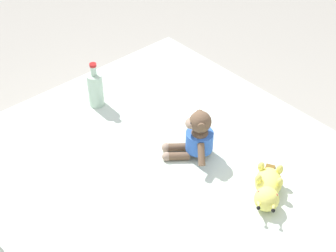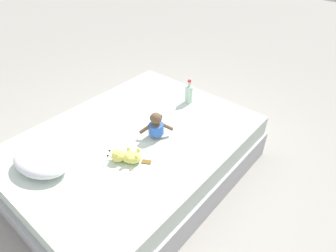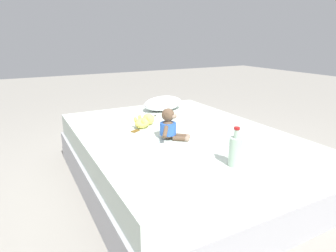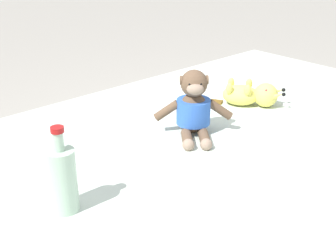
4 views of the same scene
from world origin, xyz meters
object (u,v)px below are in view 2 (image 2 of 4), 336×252
pillow (41,161)px  glass_bottle (189,94)px  plush_monkey (156,126)px  bed (135,157)px  plush_yellow_creature (126,156)px

pillow → glass_bottle: bearing=-100.2°
plush_monkey → pillow: bearing=65.7°
bed → plush_monkey: 0.39m
plush_yellow_creature → plush_monkey: bearing=-84.6°
plush_yellow_creature → glass_bottle: 0.99m
pillow → plush_yellow_creature: (-0.41, -0.45, -0.02)m
pillow → glass_bottle: size_ratio=2.11×
bed → pillow: size_ratio=4.07×
plush_yellow_creature → glass_bottle: glass_bottle is taller
pillow → plush_yellow_creature: size_ratio=1.69×
pillow → plush_monkey: size_ratio=1.97×
bed → glass_bottle: bearing=-92.4°
bed → plush_yellow_creature: plush_yellow_creature is taller
pillow → bed: bearing=-108.1°
plush_monkey → plush_yellow_creature: (-0.04, 0.38, -0.05)m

